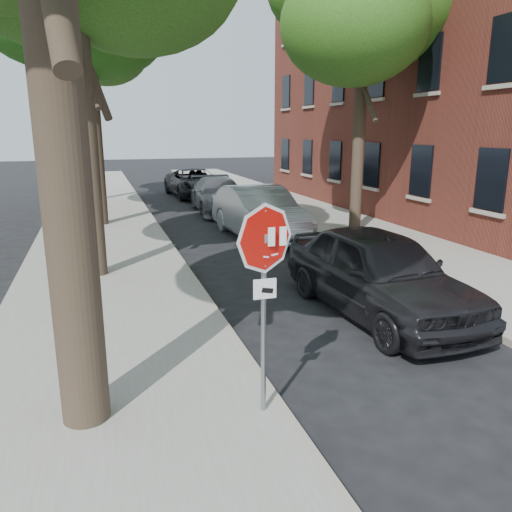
{
  "coord_description": "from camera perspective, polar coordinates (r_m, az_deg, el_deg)",
  "views": [
    {
      "loc": [
        -2.48,
        -5.29,
        3.51
      ],
      "look_at": [
        -0.72,
        0.24,
        2.05
      ],
      "focal_mm": 35.0,
      "sensor_mm": 36.0,
      "label": 1
    }
  ],
  "objects": [
    {
      "name": "car_b",
      "position": [
        16.64,
        0.36,
        4.98
      ],
      "size": [
        2.11,
        5.3,
        1.72
      ],
      "primitive_type": "imported",
      "rotation": [
        0.0,
        0.0,
        0.06
      ],
      "color": "gray",
      "rests_on": "ground"
    },
    {
      "name": "car_c",
      "position": [
        22.07,
        -4.24,
        6.93
      ],
      "size": [
        2.38,
        5.26,
        1.49
      ],
      "primitive_type": "imported",
      "rotation": [
        0.0,
        0.0,
        -0.06
      ],
      "color": "#535459",
      "rests_on": "ground"
    },
    {
      "name": "tree_right",
      "position": [
        17.95,
        12.1,
        25.77
      ],
      "size": [
        5.29,
        4.91,
        9.33
      ],
      "color": "black",
      "rests_on": "sidewalk_right"
    },
    {
      "name": "car_d",
      "position": [
        27.5,
        -6.99,
        8.3
      ],
      "size": [
        2.78,
        5.54,
        1.51
      ],
      "primitive_type": "imported",
      "rotation": [
        0.0,
        0.0,
        0.05
      ],
      "color": "black",
      "rests_on": "ground"
    },
    {
      "name": "car_a",
      "position": [
        9.95,
        13.82,
        -1.82
      ],
      "size": [
        2.26,
        5.06,
        1.69
      ],
      "primitive_type": "imported",
      "rotation": [
        0.0,
        0.0,
        0.05
      ],
      "color": "black",
      "rests_on": "ground"
    },
    {
      "name": "sidewalk_left",
      "position": [
        17.63,
        -17.38,
        2.22
      ],
      "size": [
        4.0,
        55.0,
        0.12
      ],
      "primitive_type": "cube",
      "color": "gray",
      "rests_on": "ground"
    },
    {
      "name": "stop_sign",
      "position": [
        5.77,
        0.98,
        -1.57
      ],
      "size": [
        0.76,
        0.34,
        2.61
      ],
      "color": "gray",
      "rests_on": "sidewalk_left"
    },
    {
      "name": "curb_right",
      "position": [
        18.76,
        2.7,
        3.56
      ],
      "size": [
        0.12,
        55.0,
        0.13
      ],
      "primitive_type": "cube",
      "color": "#9E9384",
      "rests_on": "ground"
    },
    {
      "name": "sidewalk_right",
      "position": [
        19.56,
        8.36,
        3.85
      ],
      "size": [
        4.0,
        55.0,
        0.12
      ],
      "primitive_type": "cube",
      "color": "gray",
      "rests_on": "ground"
    },
    {
      "name": "ground",
      "position": [
        6.82,
        6.67,
        -16.97
      ],
      "size": [
        120.0,
        120.0,
        0.0
      ],
      "primitive_type": "plane",
      "color": "black",
      "rests_on": "ground"
    },
    {
      "name": "apartment_building",
      "position": [
        25.7,
        24.47,
        22.26
      ],
      "size": [
        12.2,
        20.2,
        15.3
      ],
      "color": "maroon",
      "rests_on": "ground"
    },
    {
      "name": "tree_far",
      "position": [
        26.66,
        -19.38,
        21.4
      ],
      "size": [
        5.29,
        4.91,
        9.33
      ],
      "color": "black",
      "rests_on": "sidewalk_left"
    },
    {
      "name": "curb_left",
      "position": [
        17.75,
        -10.76,
        2.71
      ],
      "size": [
        0.12,
        55.0,
        0.13
      ],
      "primitive_type": "cube",
      "color": "#9E9384",
      "rests_on": "ground"
    }
  ]
}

